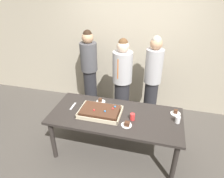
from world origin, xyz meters
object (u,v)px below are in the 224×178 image
Objects in this scene: plated_slice_far_left at (101,101)px; cake_server_utensil at (73,106)px; sheet_cake at (100,112)px; drink_cup_middle at (178,120)px; plated_slice_near_left at (127,124)px; drink_cup_nearest at (132,117)px; person_serving_front at (89,70)px; person_green_shirt_behind at (152,79)px; person_striped_tie_right at (122,83)px; party_table at (115,119)px; plated_slice_near_right at (176,113)px.

plated_slice_far_left is 0.75× the size of cake_server_utensil.
sheet_cake is 6.26× the size of drink_cup_middle.
drink_cup_nearest is at bearing 71.12° from plated_slice_near_left.
person_serving_front is at bearing 147.33° from drink_cup_middle.
drink_cup_nearest is at bearing -29.74° from plated_slice_far_left.
person_striped_tie_right is (-0.52, -0.21, -0.03)m from person_green_shirt_behind.
drink_cup_middle is (0.89, 0.04, 0.13)m from party_table.
plated_slice_near_right is (1.10, 0.28, -0.02)m from sheet_cake.
person_striped_tie_right reaches higher than party_table.
plated_slice_near_right is 0.09× the size of person_serving_front.
sheet_cake is at bearing -173.12° from party_table.
person_serving_front reaches higher than party_table.
plated_slice_near_left reaches higher than party_table.
person_serving_front is at bearing 116.75° from sheet_cake.
cake_server_utensil is 1.51m from person_green_shirt_behind.
plated_slice_near_right is 1.59m from cake_server_utensil.
plated_slice_far_left is at bearing 30.59° from cake_server_utensil.
cake_server_utensil is at bearing 179.62° from drink_cup_middle.
cake_server_utensil is (-0.97, 0.10, -0.05)m from drink_cup_nearest.
plated_slice_far_left is 0.09× the size of person_serving_front.
person_striped_tie_right is at bearing 95.09° from party_table.
plated_slice_near_right is at bearing 14.36° from sheet_cake.
plated_slice_near_right is 0.68m from drink_cup_nearest.
person_green_shirt_behind is (-0.42, 0.75, 0.15)m from plated_slice_near_right.
plated_slice_near_left is 0.09× the size of person_serving_front.
person_green_shirt_behind reaches higher than party_table.
sheet_cake is 4.18× the size of plated_slice_near_left.
plated_slice_near_left is 1.00× the size of plated_slice_near_right.
party_table is 9.80× the size of cake_server_utensil.
person_striped_tie_right is (-0.96, 0.75, 0.08)m from drink_cup_middle.
party_table is 1.15× the size of person_green_shirt_behind.
plated_slice_far_left is at bearing 3.44° from person_serving_front.
party_table is 0.91m from plated_slice_near_right.
person_striped_tie_right is (0.16, 0.83, 0.09)m from sheet_cake.
person_serving_front reaches higher than drink_cup_nearest.
party_table is 0.90m from drink_cup_middle.
drink_cup_nearest is 1.61m from person_serving_front.
drink_cup_middle is at bearing 30.60° from person_serving_front.
person_serving_front is at bearing 120.17° from plated_slice_far_left.
party_table is 1.42m from person_serving_front.
person_serving_front reaches higher than cake_server_utensil.
person_green_shirt_behind reaches higher than plated_slice_near_left.
drink_cup_middle is at bearing 57.78° from person_green_shirt_behind.
sheet_cake is 0.49m from cake_server_utensil.
person_serving_front is (-0.50, 0.85, 0.14)m from plated_slice_far_left.
person_striped_tie_right reaches higher than drink_cup_middle.
drink_cup_middle reaches higher than plated_slice_near_right.
plated_slice_near_right is 0.87m from person_green_shirt_behind.
party_table is 0.26m from sheet_cake.
plated_slice_near_left reaches higher than plated_slice_far_left.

